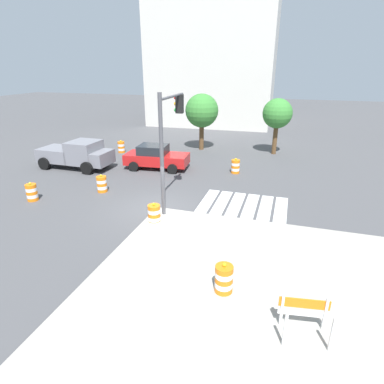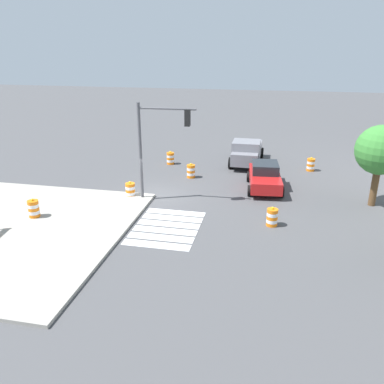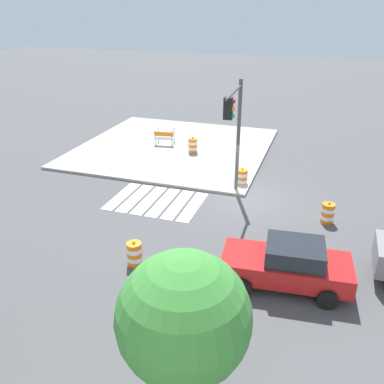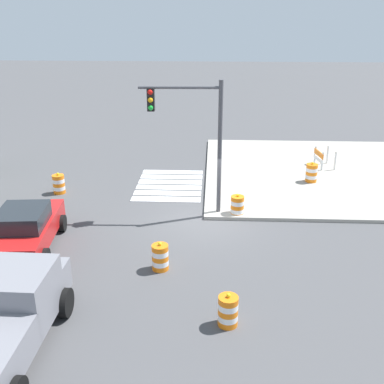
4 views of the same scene
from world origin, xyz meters
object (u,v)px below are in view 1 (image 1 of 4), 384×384
Objects in this scene: pickup_truck at (78,154)px; traffic_barrel_median_near at (154,214)px; traffic_barrel_on_sidewalk at (224,279)px; construction_barricade at (305,313)px; traffic_barrel_crosswalk_end at (121,147)px; traffic_barrel_median_far at (102,184)px; sports_car at (156,157)px; traffic_light_pole at (169,130)px; traffic_barrel_near_corner at (32,192)px; street_tree_streetside_mid at (277,114)px; traffic_barrel_far_curb at (235,166)px; street_tree_streetside_near at (202,111)px.

traffic_barrel_median_near is (8.38, -6.24, -0.52)m from pickup_truck.
construction_barricade is at bearing -22.38° from traffic_barrel_on_sidewalk.
traffic_barrel_crosswalk_end and traffic_barrel_median_far have the same top height.
sports_car is 3.33× the size of construction_barricade.
traffic_barrel_median_near is (7.65, -10.92, 0.00)m from traffic_barrel_crosswalk_end.
pickup_truck reaches higher than traffic_barrel_crosswalk_end.
traffic_light_pole is (-6.20, 6.71, 3.19)m from construction_barricade.
traffic_barrel_near_corner is 1.00× the size of traffic_barrel_on_sidewalk.
street_tree_streetside_mid is (12.73, 7.93, 2.19)m from pickup_truck.
sports_car reaches higher than traffic_barrel_crosswalk_end.
traffic_barrel_median_near is 7.91m from construction_barricade.
traffic_barrel_on_sidewalk is (11.22, -4.39, 0.15)m from traffic_barrel_near_corner.
traffic_barrel_on_sidewalk is 0.23× the size of street_tree_streetside_mid.
traffic_barrel_on_sidewalk is at bearing -81.81° from traffic_barrel_far_curb.
street_tree_streetside_near is at bearing 96.78° from traffic_barrel_median_near.
traffic_barrel_median_far is 14.63m from street_tree_streetside_mid.
traffic_light_pole is (0.09, 1.93, 3.46)m from traffic_barrel_median_near.
traffic_barrel_crosswalk_end is (-0.41, 10.35, 0.00)m from traffic_barrel_near_corner.
traffic_barrel_near_corner is 12.05m from traffic_barrel_on_sidewalk.
pickup_truck is 5.31m from traffic_barrel_median_far.
sports_car is 4.36× the size of traffic_barrel_median_near.
traffic_barrel_median_near is at bearing 136.10° from traffic_barrel_on_sidewalk.
traffic_light_pole is at bearing 10.51° from traffic_barrel_near_corner.
sports_car is 4.36× the size of traffic_barrel_median_far.
traffic_light_pole is at bearing -10.53° from traffic_barrel_median_far.
traffic_barrel_near_corner is at bearing -87.72° from traffic_barrel_crosswalk_end.
pickup_truck is 18.35m from construction_barricade.
street_tree_streetside_mid is at bearing 70.82° from traffic_light_pole.
street_tree_streetside_near is at bearing 75.67° from sports_car.
traffic_barrel_crosswalk_end is 12.36m from traffic_light_pole.
traffic_barrel_far_curb is (6.63, 5.56, 0.00)m from traffic_barrel_median_far.
traffic_barrel_near_corner is 0.76× the size of construction_barricade.
traffic_barrel_crosswalk_end and traffic_barrel_median_near have the same top height.
street_tree_streetside_mid is (0.37, 18.00, 2.56)m from traffic_barrel_on_sidewalk.
traffic_barrel_median_far is at bearing -103.94° from street_tree_streetside_near.
traffic_barrel_median_far is at bearing -103.45° from sports_car.
traffic_barrel_median_far is at bearing -140.02° from traffic_barrel_far_curb.
street_tree_streetside_near is (6.73, 7.61, 2.23)m from pickup_truck.
traffic_barrel_on_sidewalk is at bearing -21.39° from traffic_barrel_near_corner.
traffic_barrel_on_sidewalk is (1.75, -12.15, 0.15)m from traffic_barrel_far_curb.
traffic_barrel_crosswalk_end and traffic_barrel_far_curb have the same top height.
street_tree_streetside_mid reaches higher than pickup_truck.
traffic_barrel_far_curb is at bearing 39.98° from traffic_barrel_median_far.
traffic_barrel_far_curb is (9.88, -2.60, 0.00)m from traffic_barrel_crosswalk_end.
pickup_truck is 10.46m from traffic_barrel_median_near.
traffic_light_pole is at bearing 87.34° from traffic_barrel_median_near.
traffic_light_pole is at bearing -49.25° from traffic_barrel_crosswalk_end.
traffic_barrel_crosswalk_end is 1.00× the size of traffic_barrel_median_far.
construction_barricade reaches higher than traffic_barrel_near_corner.
traffic_barrel_median_far is 13.09m from construction_barricade.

